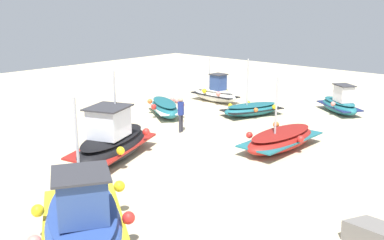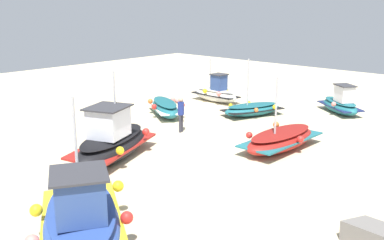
# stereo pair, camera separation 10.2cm
# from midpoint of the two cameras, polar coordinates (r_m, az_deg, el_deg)

# --- Properties ---
(ground_plane) EXTENTS (58.52, 58.52, 0.00)m
(ground_plane) POSITION_cam_midpoint_polar(r_m,az_deg,el_deg) (17.28, -0.63, -6.29)
(ground_plane) COLOR beige
(fishing_boat_0) EXTENTS (4.44, 5.49, 3.91)m
(fishing_boat_0) POSITION_cam_midpoint_polar(r_m,az_deg,el_deg) (12.21, -14.25, -12.54)
(fishing_boat_0) COLOR #2D4C9E
(fishing_boat_0) RESTS_ON ground_plane
(fishing_boat_1) EXTENTS (4.52, 2.26, 3.32)m
(fishing_boat_1) POSITION_cam_midpoint_polar(r_m,az_deg,el_deg) (19.72, 11.38, -2.47)
(fishing_boat_1) COLOR maroon
(fishing_boat_1) RESTS_ON ground_plane
(fishing_boat_2) EXTENTS (3.90, 2.69, 3.32)m
(fishing_boat_2) POSITION_cam_midpoint_polar(r_m,az_deg,el_deg) (25.44, 7.69, 1.42)
(fishing_boat_2) COLOR #1E6670
(fishing_boat_2) RESTS_ON ground_plane
(fishing_boat_3) EXTENTS (2.94, 3.40, 1.76)m
(fishing_boat_3) POSITION_cam_midpoint_polar(r_m,az_deg,el_deg) (27.16, 18.63, 2.04)
(fishing_boat_3) COLOR #1E6670
(fishing_boat_3) RESTS_ON ground_plane
(fishing_boat_4) EXTENTS (5.06, 3.41, 3.70)m
(fishing_boat_4) POSITION_cam_midpoint_polar(r_m,az_deg,el_deg) (18.33, -10.50, -2.72)
(fishing_boat_4) COLOR black
(fishing_boat_4) RESTS_ON ground_plane
(fishing_boat_6) EXTENTS (1.81, 3.42, 2.85)m
(fishing_boat_6) POSITION_cam_midpoint_polar(r_m,az_deg,el_deg) (28.78, 2.97, 3.56)
(fishing_boat_6) COLOR white
(fishing_boat_6) RESTS_ON ground_plane
(fishing_boat_7) EXTENTS (3.05, 3.93, 0.96)m
(fishing_boat_7) POSITION_cam_midpoint_polar(r_m,az_deg,el_deg) (25.25, -3.71, 1.66)
(fishing_boat_7) COLOR #1E6670
(fishing_boat_7) RESTS_ON ground_plane
(person_walking) EXTENTS (0.32, 0.32, 1.77)m
(person_walking) POSITION_cam_midpoint_polar(r_m,az_deg,el_deg) (21.76, -1.60, 1.01)
(person_walking) COLOR #2D2D38
(person_walking) RESTS_ON ground_plane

